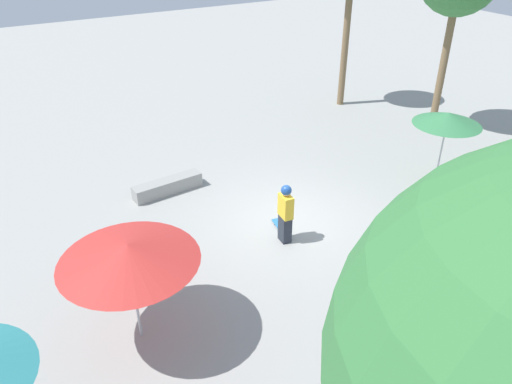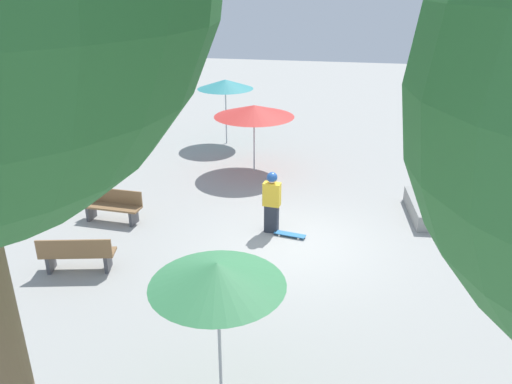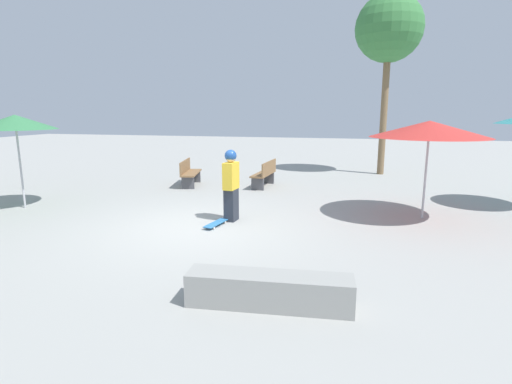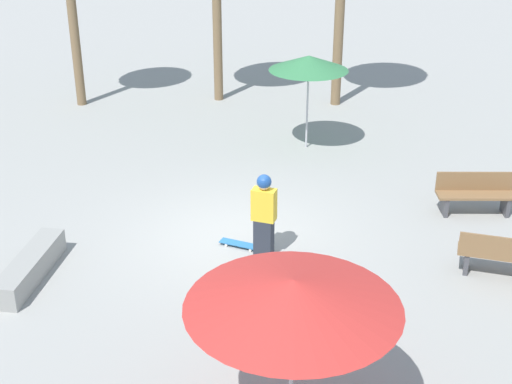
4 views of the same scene
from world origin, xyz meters
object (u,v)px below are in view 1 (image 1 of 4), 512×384
(skater_main, at_px, (286,212))
(skateboard, at_px, (280,227))
(shade_umbrella_red, at_px, (128,253))
(shade_umbrella_green, at_px, (448,119))
(concrete_ledge, at_px, (168,186))
(bench_far, at_px, (484,278))
(bench_near, at_px, (413,332))

(skater_main, distance_m, skateboard, 0.97)
(shade_umbrella_red, distance_m, shade_umbrella_green, 9.88)
(concrete_ledge, bearing_deg, shade_umbrella_green, -26.73)
(bench_far, distance_m, shade_umbrella_red, 7.56)
(skater_main, distance_m, bench_far, 4.71)
(skater_main, xyz_separation_m, bench_far, (2.68, -3.85, -0.44))
(skateboard, distance_m, bench_far, 5.02)
(concrete_ledge, relative_size, shade_umbrella_red, 0.82)
(bench_near, distance_m, shade_umbrella_green, 7.12)
(concrete_ledge, relative_size, bench_near, 1.32)
(skateboard, bearing_deg, skater_main, 169.38)
(skateboard, height_order, bench_near, bench_near)
(skater_main, bearing_deg, bench_far, -139.53)
(skater_main, relative_size, shade_umbrella_green, 0.68)
(skateboard, bearing_deg, shade_umbrella_green, -83.99)
(concrete_ledge, height_order, bench_near, bench_near)
(skater_main, height_order, shade_umbrella_red, shade_umbrella_red)
(skateboard, distance_m, concrete_ledge, 3.79)
(skateboard, bearing_deg, bench_far, -140.21)
(concrete_ledge, height_order, shade_umbrella_red, shade_umbrella_red)
(concrete_ledge, height_order, bench_far, bench_far)
(concrete_ledge, bearing_deg, bench_far, -60.10)
(shade_umbrella_red, relative_size, shade_umbrella_green, 1.10)
(shade_umbrella_red, bearing_deg, skater_main, 16.89)
(skateboard, bearing_deg, shade_umbrella_red, 121.91)
(bench_near, bearing_deg, concrete_ledge, -163.60)
(shade_umbrella_green, bearing_deg, shade_umbrella_red, -171.74)
(bench_near, height_order, shade_umbrella_green, shade_umbrella_green)
(concrete_ledge, relative_size, bench_far, 1.29)
(bench_near, relative_size, bench_far, 0.98)
(bench_far, relative_size, shade_umbrella_red, 0.64)
(shade_umbrella_red, bearing_deg, bench_near, -33.59)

